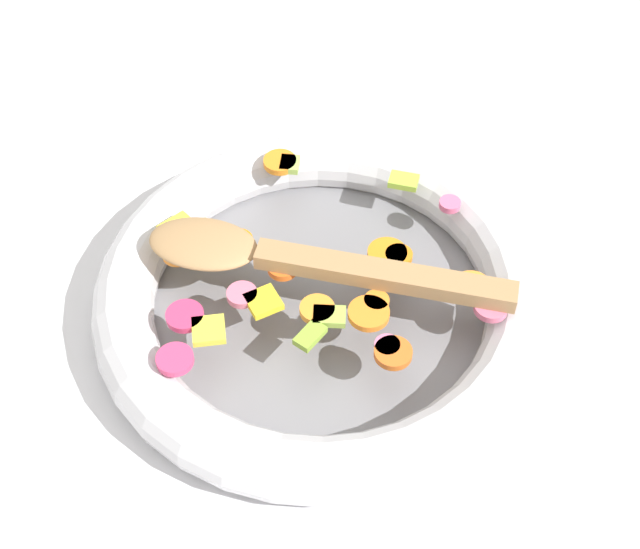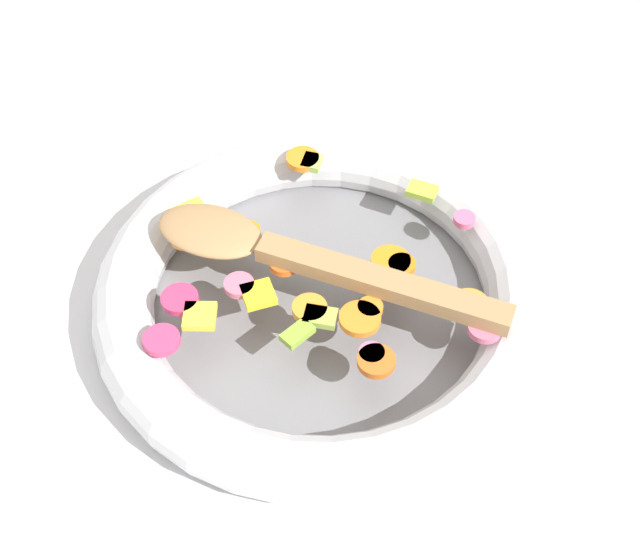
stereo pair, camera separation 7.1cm
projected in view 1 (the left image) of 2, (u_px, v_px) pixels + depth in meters
The scene contains 4 objects.
ground_plane at pixel (320, 313), 0.75m from camera, with size 4.00×4.00×0.00m, color silver.
skillet at pixel (320, 296), 0.73m from camera, with size 0.37×0.37×0.05m.
chopped_vegetables at pixel (312, 277), 0.71m from camera, with size 0.30×0.26×0.01m.
wooden_spoon at pixel (288, 258), 0.71m from camera, with size 0.23×0.24×0.01m.
Camera 1 is at (0.26, 0.38, 0.59)m, focal length 50.00 mm.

